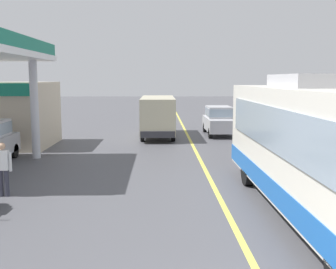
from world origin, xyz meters
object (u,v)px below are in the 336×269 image
at_px(coach_bus_main, 321,152).
at_px(car_trailing_behind_bus, 219,119).
at_px(pedestrian_near_pump, 3,166).
at_px(minibus_opposing_lane, 158,113).

height_order(coach_bus_main, car_trailing_behind_bus, coach_bus_main).
distance_m(pedestrian_near_pump, car_trailing_behind_bus, 16.13).
distance_m(coach_bus_main, car_trailing_behind_bus, 15.82).
bearing_deg(pedestrian_near_pump, minibus_opposing_lane, 70.20).
height_order(minibus_opposing_lane, car_trailing_behind_bus, minibus_opposing_lane).
relative_size(coach_bus_main, car_trailing_behind_bus, 2.63).
xyz_separation_m(coach_bus_main, pedestrian_near_pump, (-8.83, 2.14, -0.79)).
bearing_deg(pedestrian_near_pump, car_trailing_behind_bus, 57.86).
bearing_deg(pedestrian_near_pump, coach_bus_main, -13.64).
bearing_deg(coach_bus_main, pedestrian_near_pump, 166.36).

